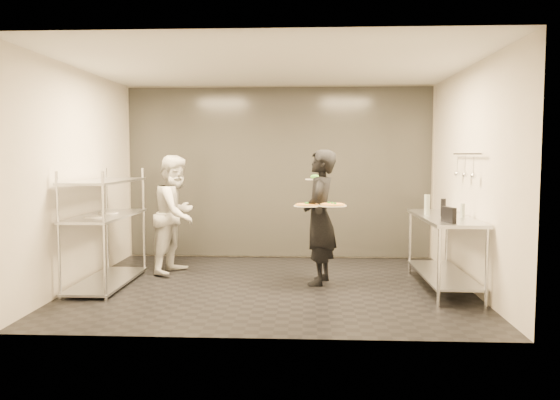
{
  "coord_description": "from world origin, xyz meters",
  "views": [
    {
      "loc": [
        0.45,
        -6.89,
        1.69
      ],
      "look_at": [
        0.1,
        0.19,
        1.1
      ],
      "focal_mm": 35.0,
      "sensor_mm": 36.0,
      "label": 1
    }
  ],
  "objects_px": {
    "waiter": "(320,217)",
    "pos_monitor": "(449,215)",
    "pizza_plate_near": "(307,205)",
    "prep_counter": "(444,239)",
    "pass_rack": "(105,226)",
    "bottle_green": "(427,205)",
    "bottle_dark": "(443,208)",
    "salad_plate": "(315,178)",
    "bottle_clear": "(463,211)",
    "pizza_plate_far": "(333,205)",
    "chef": "(176,214)"
  },
  "relations": [
    {
      "from": "waiter",
      "to": "bottle_dark",
      "type": "relative_size",
      "value": 7.91
    },
    {
      "from": "pass_rack",
      "to": "pizza_plate_far",
      "type": "distance_m",
      "value": 2.94
    },
    {
      "from": "salad_plate",
      "to": "bottle_dark",
      "type": "distance_m",
      "value": 1.71
    },
    {
      "from": "waiter",
      "to": "salad_plate",
      "type": "height_order",
      "value": "waiter"
    },
    {
      "from": "waiter",
      "to": "pizza_plate_near",
      "type": "distance_m",
      "value": 0.32
    },
    {
      "from": "pizza_plate_far",
      "to": "pos_monitor",
      "type": "height_order",
      "value": "pos_monitor"
    },
    {
      "from": "prep_counter",
      "to": "pos_monitor",
      "type": "xyz_separation_m",
      "value": [
        -0.12,
        -0.67,
        0.38
      ]
    },
    {
      "from": "bottle_clear",
      "to": "bottle_dark",
      "type": "height_order",
      "value": "bottle_dark"
    },
    {
      "from": "pass_rack",
      "to": "bottle_dark",
      "type": "distance_m",
      "value": 4.32
    },
    {
      "from": "bottle_green",
      "to": "bottle_dark",
      "type": "height_order",
      "value": "bottle_green"
    },
    {
      "from": "prep_counter",
      "to": "bottle_clear",
      "type": "distance_m",
      "value": 0.46
    },
    {
      "from": "pos_monitor",
      "to": "bottle_clear",
      "type": "distance_m",
      "value": 0.58
    },
    {
      "from": "pizza_plate_near",
      "to": "bottle_dark",
      "type": "bearing_deg",
      "value": -0.0
    },
    {
      "from": "waiter",
      "to": "pos_monitor",
      "type": "distance_m",
      "value": 1.68
    },
    {
      "from": "chef",
      "to": "salad_plate",
      "type": "bearing_deg",
      "value": -83.33
    },
    {
      "from": "pos_monitor",
      "to": "bottle_green",
      "type": "bearing_deg",
      "value": 78.71
    },
    {
      "from": "bottle_green",
      "to": "bottle_clear",
      "type": "relative_size",
      "value": 1.47
    },
    {
      "from": "bottle_green",
      "to": "pizza_plate_near",
      "type": "bearing_deg",
      "value": -174.01
    },
    {
      "from": "bottle_clear",
      "to": "prep_counter",
      "type": "bearing_deg",
      "value": 135.34
    },
    {
      "from": "prep_counter",
      "to": "waiter",
      "type": "bearing_deg",
      "value": 173.23
    },
    {
      "from": "prep_counter",
      "to": "pos_monitor",
      "type": "height_order",
      "value": "pos_monitor"
    },
    {
      "from": "pizza_plate_far",
      "to": "prep_counter",
      "type": "bearing_deg",
      "value": 1.63
    },
    {
      "from": "pass_rack",
      "to": "chef",
      "type": "bearing_deg",
      "value": 46.88
    },
    {
      "from": "prep_counter",
      "to": "pizza_plate_near",
      "type": "distance_m",
      "value": 1.78
    },
    {
      "from": "salad_plate",
      "to": "bottle_clear",
      "type": "height_order",
      "value": "salad_plate"
    },
    {
      "from": "pizza_plate_far",
      "to": "bottle_green",
      "type": "relative_size",
      "value": 1.35
    },
    {
      "from": "salad_plate",
      "to": "pizza_plate_near",
      "type": "bearing_deg",
      "value": -102.02
    },
    {
      "from": "waiter",
      "to": "prep_counter",
      "type": "bearing_deg",
      "value": 95.76
    },
    {
      "from": "pizza_plate_near",
      "to": "salad_plate",
      "type": "xyz_separation_m",
      "value": [
        0.11,
        0.49,
        0.32
      ]
    },
    {
      "from": "bottle_clear",
      "to": "pizza_plate_near",
      "type": "bearing_deg",
      "value": 175.33
    },
    {
      "from": "pass_rack",
      "to": "bottle_green",
      "type": "bearing_deg",
      "value": 2.02
    },
    {
      "from": "salad_plate",
      "to": "waiter",
      "type": "bearing_deg",
      "value": -78.1
    },
    {
      "from": "pos_monitor",
      "to": "pizza_plate_near",
      "type": "bearing_deg",
      "value": 141.91
    },
    {
      "from": "pizza_plate_far",
      "to": "bottle_clear",
      "type": "height_order",
      "value": "same"
    },
    {
      "from": "chef",
      "to": "pizza_plate_far",
      "type": "bearing_deg",
      "value": -95.09
    },
    {
      "from": "waiter",
      "to": "bottle_clear",
      "type": "relative_size",
      "value": 9.83
    },
    {
      "from": "prep_counter",
      "to": "pos_monitor",
      "type": "relative_size",
      "value": 7.22
    },
    {
      "from": "waiter",
      "to": "pizza_plate_near",
      "type": "height_order",
      "value": "waiter"
    },
    {
      "from": "pizza_plate_far",
      "to": "bottle_dark",
      "type": "distance_m",
      "value": 1.38
    },
    {
      "from": "pass_rack",
      "to": "pos_monitor",
      "type": "height_order",
      "value": "pass_rack"
    },
    {
      "from": "salad_plate",
      "to": "bottle_clear",
      "type": "distance_m",
      "value": 1.94
    },
    {
      "from": "bottle_green",
      "to": "bottle_dark",
      "type": "relative_size",
      "value": 1.18
    },
    {
      "from": "pass_rack",
      "to": "salad_plate",
      "type": "relative_size",
      "value": 6.13
    },
    {
      "from": "chef",
      "to": "pass_rack",
      "type": "bearing_deg",
      "value": 152.41
    },
    {
      "from": "pos_monitor",
      "to": "bottle_dark",
      "type": "distance_m",
      "value": 0.66
    },
    {
      "from": "pass_rack",
      "to": "bottle_dark",
      "type": "bearing_deg",
      "value": -0.2
    },
    {
      "from": "waiter",
      "to": "pizza_plate_far",
      "type": "height_order",
      "value": "waiter"
    },
    {
      "from": "bottle_green",
      "to": "bottle_clear",
      "type": "bearing_deg",
      "value": -41.15
    },
    {
      "from": "pass_rack",
      "to": "prep_counter",
      "type": "height_order",
      "value": "pass_rack"
    },
    {
      "from": "pizza_plate_near",
      "to": "salad_plate",
      "type": "distance_m",
      "value": 0.6
    }
  ]
}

